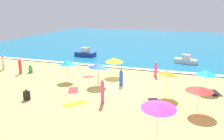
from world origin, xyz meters
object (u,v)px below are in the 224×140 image
object	(u,v)px
beachgoer_2	(102,91)
beachgoer_3	(30,69)
beach_umbrella_3	(206,73)
beach_umbrella_8	(200,89)
beachgoer_7	(27,95)
beachgoer_4	(3,63)
beachgoer_0	(20,66)
beach_umbrella_7	(114,60)
beach_umbrella_1	(166,73)
beach_umbrella_5	(67,62)
small_boat_0	(85,53)
small_boat_1	(186,60)
beachgoer_1	(121,78)
beach_umbrella_4	(98,66)
beach_umbrella_6	(159,106)
beachgoer_5	(156,69)

from	to	relation	value
beachgoer_2	beachgoer_3	size ratio (longest dim) A/B	2.20
beach_umbrella_3	beach_umbrella_8	size ratio (longest dim) A/B	0.94
beachgoer_7	beachgoer_4	bearing A→B (deg)	141.30
beachgoer_0	beachgoer_2	world-z (taller)	beachgoer_2
beach_umbrella_7	beachgoer_2	bearing A→B (deg)	-78.99
beach_umbrella_1	beach_umbrella_3	world-z (taller)	beach_umbrella_1
beachgoer_2	beachgoer_4	distance (m)	15.29
beach_umbrella_5	beach_umbrella_7	size ratio (longest dim) A/B	0.84
beachgoer_0	beachgoer_3	world-z (taller)	beachgoer_0
small_boat_0	small_boat_1	world-z (taller)	small_boat_0
beachgoer_7	small_boat_0	world-z (taller)	small_boat_0
beachgoer_1	beachgoer_4	xyz separation A→B (m)	(-14.43, 1.14, 0.05)
beach_umbrella_4	beach_umbrella_6	distance (m)	10.07
beachgoer_1	beachgoer_3	bearing A→B (deg)	174.36
beach_umbrella_7	beach_umbrella_8	bearing A→B (deg)	-38.22
beachgoer_0	small_boat_1	distance (m)	19.70
beach_umbrella_4	beach_umbrella_5	world-z (taller)	beach_umbrella_4
beach_umbrella_7	beachgoer_1	distance (m)	3.25
beachgoer_4	beachgoer_7	xyz separation A→B (m)	(8.41, -6.74, -0.38)
beachgoer_0	beach_umbrella_3	bearing A→B (deg)	1.71
beach_umbrella_6	small_boat_1	world-z (taller)	beach_umbrella_6
beach_umbrella_4	beachgoer_7	distance (m)	6.64
beachgoer_0	beachgoer_3	size ratio (longest dim) A/B	1.95
beachgoer_7	small_boat_1	xyz separation A→B (m)	(11.37, 16.24, 0.07)
beach_umbrella_6	beachgoer_5	xyz separation A→B (m)	(-1.91, 12.09, -1.28)
beach_umbrella_1	beach_umbrella_6	size ratio (longest dim) A/B	0.93
beach_umbrella_5	beachgoer_2	world-z (taller)	beach_umbrella_5
beach_umbrella_7	beachgoer_0	world-z (taller)	beach_umbrella_7
beach_umbrella_7	beach_umbrella_4	bearing A→B (deg)	-98.92
beach_umbrella_1	beachgoer_1	world-z (taller)	beach_umbrella_1
beach_umbrella_6	beachgoer_5	size ratio (longest dim) A/B	1.50
beachgoer_3	beach_umbrella_4	bearing A→B (deg)	-10.12
small_boat_1	beach_umbrella_4	bearing A→B (deg)	-123.48
beach_umbrella_6	beachgoer_2	xyz separation A→B (m)	(-4.64, 3.83, -1.11)
small_boat_1	beach_umbrella_5	bearing A→B (deg)	-134.41
beach_umbrella_7	beach_umbrella_8	xyz separation A→B (m)	(8.13, -6.40, -0.02)
beachgoer_1	beachgoer_4	world-z (taller)	beachgoer_4
beach_umbrella_3	beachgoer_0	xyz separation A→B (m)	(-18.67, -0.56, -0.84)
beachgoer_4	small_boat_1	size ratio (longest dim) A/B	0.57
beach_umbrella_7	beachgoer_3	size ratio (longest dim) A/B	2.85
beach_umbrella_1	small_boat_0	xyz separation A→B (m)	(-12.61, 11.91, -1.47)
beach_umbrella_6	beach_umbrella_3	bearing A→B (deg)	73.08
beach_umbrella_4	beachgoer_5	distance (m)	6.46
beachgoer_5	beach_umbrella_3	bearing A→B (deg)	-32.94
beach_umbrella_1	small_boat_1	world-z (taller)	beach_umbrella_1
beach_umbrella_1	small_boat_1	size ratio (longest dim) A/B	0.78
beach_umbrella_6	beachgoer_4	bearing A→B (deg)	153.75
beach_umbrella_8	beachgoer_3	bearing A→B (deg)	164.53
beach_umbrella_4	beachgoer_2	world-z (taller)	beach_umbrella_4
beach_umbrella_5	beach_umbrella_3	bearing A→B (deg)	5.18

